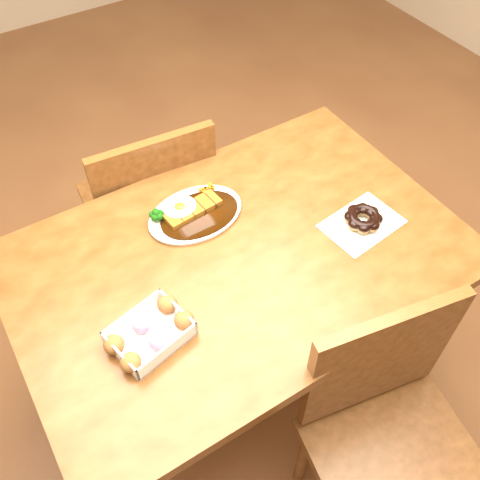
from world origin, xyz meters
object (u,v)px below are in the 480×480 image
chair_far (152,207)px  katsu_curry_plate (193,213)px  chair_near (390,435)px  donut_box (150,333)px  pon_de_ring (363,219)px  table (239,276)px

chair_far → katsu_curry_plate: 0.45m
chair_near → chair_far: bearing=109.1°
chair_near → donut_box: chair_near is taller
donut_box → pon_de_ring: size_ratio=0.93×
chair_far → chair_near: (0.16, -1.07, 0.00)m
donut_box → katsu_curry_plate: bearing=46.7°
chair_far → katsu_curry_plate: (0.00, -0.35, 0.29)m
table → chair_far: size_ratio=1.38×
katsu_curry_plate → chair_far: bearing=90.1°
table → chair_near: chair_near is taller
chair_near → katsu_curry_plate: 0.79m
chair_far → pon_de_ring: (0.39, -0.63, 0.29)m
chair_near → pon_de_ring: (0.22, 0.44, 0.29)m
chair_far → pon_de_ring: size_ratio=3.75×
chair_far → chair_near: 1.08m
katsu_curry_plate → donut_box: (-0.28, -0.29, 0.01)m
chair_far → donut_box: bearing=71.7°
chair_far → chair_near: same height
katsu_curry_plate → donut_box: size_ratio=1.30×
chair_far → pon_de_ring: bearing=126.7°
katsu_curry_plate → pon_de_ring: katsu_curry_plate is taller
table → katsu_curry_plate: katsu_curry_plate is taller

